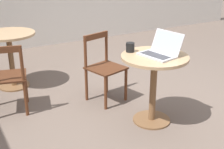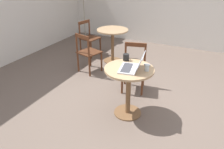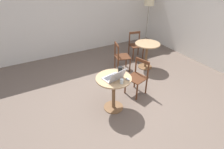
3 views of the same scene
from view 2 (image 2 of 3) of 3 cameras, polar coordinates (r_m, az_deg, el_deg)
name	(u,v)px [view 2 (image 2 of 3)]	position (r m, az deg, el deg)	size (l,w,h in m)	color
ground_plane	(136,108)	(3.50, 6.30, -8.61)	(16.00, 16.00, 0.00)	#66564C
cafe_table_near	(129,80)	(3.08, 4.39, -1.57)	(0.69, 0.69, 0.75)	brown
cafe_table_mid	(113,38)	(4.93, 0.15, 9.59)	(0.69, 0.69, 0.75)	brown
chair_near_right	(134,67)	(3.82, 5.75, 1.90)	(0.48, 0.48, 0.82)	#562D19
chair_mid_left	(88,53)	(4.46, -6.31, 5.63)	(0.48, 0.48, 0.82)	#562D19
chair_mid_back	(89,38)	(5.41, -6.06, 9.46)	(0.46, 0.46, 0.82)	#562D19
laptop	(132,66)	(2.94, 5.28, 2.14)	(0.41, 0.38, 0.23)	#B7B7BC
mouse	(147,65)	(3.10, 9.16, 2.56)	(0.06, 0.10, 0.03)	#B7B7BC
mug	(126,57)	(3.23, 3.71, 4.53)	(0.13, 0.09, 0.10)	black
drinking_glass	(147,68)	(2.93, 9.12, 1.77)	(0.06, 0.06, 0.09)	silver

